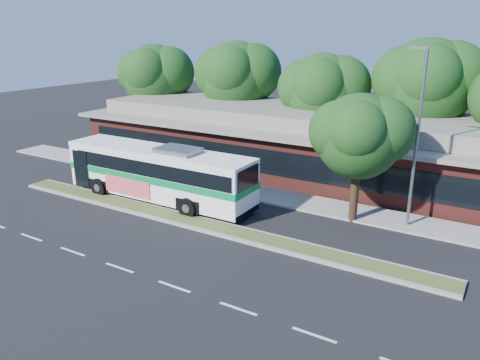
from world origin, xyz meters
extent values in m
plane|color=black|center=(0.00, 0.00, 0.00)|extent=(120.00, 120.00, 0.00)
cube|color=#455524|center=(0.00, 0.60, 0.07)|extent=(26.00, 1.10, 0.15)
cube|color=gray|center=(0.00, 6.40, 0.06)|extent=(44.00, 2.60, 0.12)
cube|color=black|center=(-18.00, 10.00, 0.01)|extent=(14.00, 12.00, 0.01)
cube|color=maroon|center=(0.00, 13.00, 1.60)|extent=(32.00, 10.00, 3.20)
cube|color=slate|center=(0.00, 13.00, 3.32)|extent=(33.20, 11.20, 0.24)
cube|color=slate|center=(0.00, 13.00, 3.95)|extent=(30.00, 8.00, 1.00)
cube|color=black|center=(0.00, 7.97, 1.70)|extent=(30.00, 0.06, 1.60)
cylinder|color=slate|center=(9.60, 6.00, 4.50)|extent=(0.16, 0.16, 9.00)
cube|color=slate|center=(9.20, 6.00, 9.00)|extent=(0.90, 0.18, 0.14)
cylinder|color=black|center=(-15.00, 15.00, 1.99)|extent=(0.44, 0.44, 3.99)
sphere|color=#163812|center=(-15.00, 15.00, 5.73)|extent=(5.80, 5.80, 5.80)
sphere|color=#163812|center=(-13.70, 15.43, 6.19)|extent=(4.52, 4.52, 4.52)
cylinder|color=black|center=(-7.00, 16.00, 2.10)|extent=(0.44, 0.44, 4.20)
sphere|color=#163812|center=(-7.00, 16.00, 6.00)|extent=(6.00, 6.00, 6.00)
sphere|color=#163812|center=(-5.65, 16.45, 6.48)|extent=(4.68, 4.68, 4.68)
cylinder|color=black|center=(1.00, 15.00, 1.89)|extent=(0.44, 0.44, 3.78)
sphere|color=#163812|center=(1.00, 15.00, 5.46)|extent=(5.60, 5.60, 5.60)
sphere|color=#163812|center=(2.26, 15.42, 5.91)|extent=(4.37, 4.37, 4.37)
cylinder|color=black|center=(8.00, 16.00, 2.21)|extent=(0.44, 0.44, 4.41)
sphere|color=#163812|center=(8.00, 16.00, 6.27)|extent=(6.20, 6.20, 6.20)
sphere|color=#163812|center=(9.39, 16.46, 6.77)|extent=(4.84, 4.84, 4.84)
cube|color=white|center=(-4.03, 2.40, 1.75)|extent=(12.21, 2.64, 2.81)
cube|color=black|center=(-3.73, 2.40, 2.31)|extent=(11.23, 2.69, 0.84)
cube|color=white|center=(-4.03, 2.40, 3.03)|extent=(12.23, 2.66, 0.26)
cube|color=#05803D|center=(-4.03, 2.40, 1.66)|extent=(12.27, 2.70, 0.39)
cube|color=black|center=(-10.15, 2.37, 2.08)|extent=(0.07, 2.28, 1.74)
cube|color=black|center=(2.09, 2.43, 2.41)|extent=(0.07, 2.13, 1.12)
cube|color=#E4438C|center=(-5.35, 1.06, 1.02)|extent=(3.46, 0.07, 1.02)
cube|color=slate|center=(-2.51, 2.41, 3.29)|extent=(2.45, 1.64, 0.30)
cylinder|color=black|center=(-7.79, 1.11, 0.56)|extent=(1.12, 0.37, 1.12)
cylinder|color=black|center=(-7.80, 3.66, 0.56)|extent=(1.12, 0.37, 1.12)
cylinder|color=black|center=(-0.98, 1.14, 0.56)|extent=(1.12, 0.37, 1.12)
cylinder|color=black|center=(-0.99, 3.69, 0.56)|extent=(1.12, 0.37, 1.12)
imported|color=#AFB1B7|center=(-10.29, 8.71, 0.69)|extent=(5.11, 3.58, 1.37)
cylinder|color=black|center=(6.91, 5.30, 1.66)|extent=(0.44, 0.44, 3.31)
sphere|color=#163812|center=(6.91, 5.30, 4.63)|extent=(4.39, 4.39, 4.39)
sphere|color=#163812|center=(7.89, 5.63, 4.98)|extent=(3.43, 3.43, 3.43)
camera|label=1|loc=(13.79, -17.73, 9.80)|focal=35.00mm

